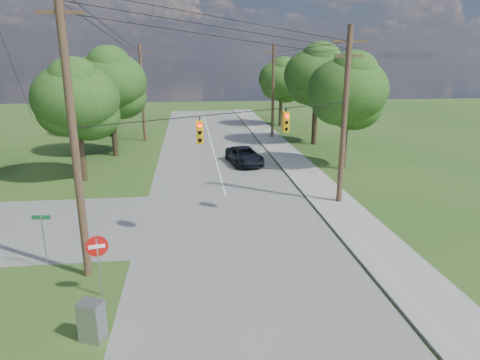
{
  "coord_description": "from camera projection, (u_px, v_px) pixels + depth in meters",
  "views": [
    {
      "loc": [
        -0.18,
        -16.32,
        8.84
      ],
      "look_at": [
        2.34,
        5.0,
        2.57
      ],
      "focal_mm": 32.0,
      "sensor_mm": 36.0,
      "label": 1
    }
  ],
  "objects": [
    {
      "name": "traffic_signals",
      "position": [
        246.0,
        126.0,
        21.02
      ],
      "size": [
        4.91,
        3.27,
        1.05
      ],
      "color": "#E3B20D",
      "rests_on": "ground"
    },
    {
      "name": "main_road",
      "position": [
        234.0,
        226.0,
        23.04
      ],
      "size": [
        10.0,
        100.0,
        0.03
      ],
      "primitive_type": "cube",
      "color": "gray",
      "rests_on": "ground"
    },
    {
      "name": "street_name_sign",
      "position": [
        43.0,
        235.0,
        17.83
      ],
      "size": [
        0.76,
        0.1,
        2.52
      ],
      "rotation": [
        0.0,
        0.0,
        -0.09
      ],
      "color": "gray",
      "rests_on": "ground"
    },
    {
      "name": "pole_sw",
      "position": [
        72.0,
        127.0,
        16.17
      ],
      "size": [
        2.0,
        0.32,
        12.0
      ],
      "color": "brown",
      "rests_on": "ground"
    },
    {
      "name": "power_lines",
      "position": [
        214.0,
        50.0,
        26.66
      ],
      "size": [
        13.93,
        29.62,
        4.93
      ],
      "color": "black",
      "rests_on": "ground"
    },
    {
      "name": "do_not_enter_sign",
      "position": [
        98.0,
        253.0,
        15.85
      ],
      "size": [
        0.81,
        0.21,
        2.48
      ],
      "rotation": [
        0.0,
        0.0,
        0.21
      ],
      "color": "gray",
      "rests_on": "ground"
    },
    {
      "name": "tree_e_mid",
      "position": [
        317.0,
        76.0,
        42.31
      ],
      "size": [
        6.6,
        6.6,
        9.64
      ],
      "color": "#3E2F1F",
      "rests_on": "ground"
    },
    {
      "name": "tree_e_near",
      "position": [
        348.0,
        90.0,
        32.91
      ],
      "size": [
        6.2,
        6.2,
        8.81
      ],
      "color": "#3E2F1F",
      "rests_on": "ground"
    },
    {
      "name": "sidewalk_east",
      "position": [
        353.0,
        219.0,
        23.78
      ],
      "size": [
        2.6,
        100.0,
        0.12
      ],
      "primitive_type": "cube",
      "color": "#A6A49B",
      "rests_on": "ground"
    },
    {
      "name": "control_cabinet",
      "position": [
        92.0,
        321.0,
        13.66
      ],
      "size": [
        0.9,
        0.79,
        1.36
      ],
      "primitive_type": "cube",
      "rotation": [
        0.0,
        0.0,
        -0.4
      ],
      "color": "gray",
      "rests_on": "ground"
    },
    {
      "name": "tree_e_far",
      "position": [
        281.0,
        79.0,
        53.91
      ],
      "size": [
        5.8,
        5.8,
        8.32
      ],
      "color": "#3E2F1F",
      "rests_on": "ground"
    },
    {
      "name": "pole_north_e",
      "position": [
        273.0,
        91.0,
        46.22
      ],
      "size": [
        2.0,
        0.32,
        10.0
      ],
      "color": "brown",
      "rests_on": "ground"
    },
    {
      "name": "tree_w_far",
      "position": [
        107.0,
        80.0,
        46.74
      ],
      "size": [
        6.0,
        6.0,
        8.73
      ],
      "color": "#3E2F1F",
      "rests_on": "ground"
    },
    {
      "name": "tree_w_near",
      "position": [
        76.0,
        99.0,
        29.79
      ],
      "size": [
        6.0,
        6.0,
        8.4
      ],
      "color": "#3E2F1F",
      "rests_on": "ground"
    },
    {
      "name": "car_main_north",
      "position": [
        244.0,
        156.0,
        35.89
      ],
      "size": [
        3.07,
        5.37,
        1.41
      ],
      "primitive_type": "imported",
      "rotation": [
        0.0,
        0.0,
        0.15
      ],
      "color": "black",
      "rests_on": "main_road"
    },
    {
      "name": "ground",
      "position": [
        199.0,
        273.0,
        18.05
      ],
      "size": [
        140.0,
        140.0,
        0.0
      ],
      "primitive_type": "plane",
      "color": "#294D19",
      "rests_on": "ground"
    },
    {
      "name": "tree_w_mid",
      "position": [
        110.0,
        82.0,
        37.34
      ],
      "size": [
        6.4,
        6.4,
        9.22
      ],
      "color": "#3E2F1F",
      "rests_on": "ground"
    },
    {
      "name": "pole_ne",
      "position": [
        345.0,
        115.0,
        25.15
      ],
      "size": [
        2.0,
        0.32,
        10.5
      ],
      "color": "brown",
      "rests_on": "ground"
    },
    {
      "name": "pole_north_w",
      "position": [
        142.0,
        92.0,
        44.65
      ],
      "size": [
        2.0,
        0.32,
        10.0
      ],
      "color": "brown",
      "rests_on": "ground"
    }
  ]
}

